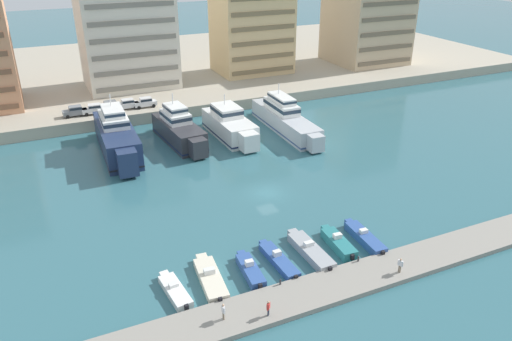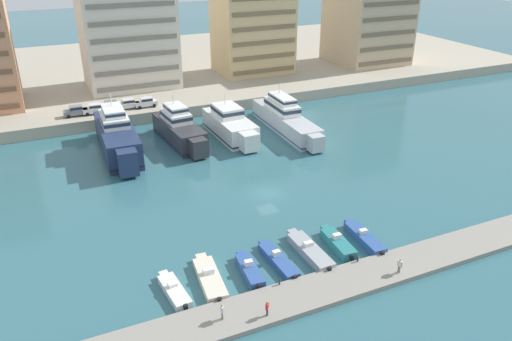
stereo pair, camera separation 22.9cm
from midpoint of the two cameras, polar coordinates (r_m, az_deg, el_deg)
The scene contains 27 objects.
ground_plane at distance 66.24m, azimuth 1.42°, elevation -2.59°, with size 400.00×400.00×0.00m, color #336670.
quay_promenade at distance 126.76m, azimuth -12.27°, elevation 11.19°, with size 180.00×70.00×2.09m, color #ADA38E.
pier_dock at distance 51.48m, azimuth 11.50°, elevation -12.04°, with size 120.00×4.67×0.53m, color gray.
yacht_navy_far_left at distance 80.43m, azimuth -15.49°, elevation 3.76°, with size 5.65×20.51×8.71m.
yacht_charcoal_left at distance 82.47m, azimuth -8.65°, elevation 4.65°, with size 5.71×16.69×7.85m.
yacht_white_mid_left at distance 84.13m, azimuth -2.86°, elevation 5.20°, with size 5.34×16.38×6.85m.
yacht_silver_center_left at distance 86.95m, azimuth 3.46°, elevation 5.94°, with size 4.52×22.33×7.66m.
motorboat_white_far_left at distance 49.55m, azimuth -9.23°, elevation -13.36°, with size 2.08×6.21×1.07m.
motorboat_cream_left at distance 50.57m, azimuth -5.21°, elevation -12.11°, with size 2.64×7.83×1.32m.
motorboat_blue_mid_left at distance 51.29m, azimuth -0.63°, elevation -11.29°, with size 1.94×6.25×1.45m.
motorboat_blue_center_left at distance 52.87m, azimuth 2.63°, elevation -10.17°, with size 1.72×7.46×1.30m.
motorboat_grey_center at distance 54.34m, azimuth 6.26°, elevation -9.09°, with size 2.03×8.17×1.38m.
motorboat_teal_center_right at distance 55.87m, azimuth 9.42°, elevation -8.17°, with size 2.06×6.48×1.55m.
motorboat_blue_mid_right at distance 57.41m, azimuth 12.37°, elevation -7.51°, with size 1.94×7.35×1.36m.
car_grey_far_left at distance 93.47m, azimuth -19.84°, elevation 6.47°, with size 4.14×2.00×1.80m.
car_white_left at distance 93.49m, azimuth -17.88°, elevation 6.76°, with size 4.17×2.06×1.80m.
car_grey_mid_left at distance 94.45m, azimuth -16.23°, elevation 7.16°, with size 4.11×1.93×1.80m.
car_white_center_left at distance 94.67m, azimuth -14.36°, elevation 7.43°, with size 4.14×2.00×1.80m.
car_white_center at distance 94.84m, azimuth -12.39°, elevation 7.66°, with size 4.11×1.93×1.80m.
apartment_block_left at distance 107.99m, azimuth -14.45°, elevation 15.15°, with size 18.30×14.67×24.07m.
apartment_block_mid_left at distance 116.36m, azimuth -0.32°, elevation 16.56°, with size 16.46×12.75×23.84m.
apartment_block_center_left at distance 128.61m, azimuth 12.82°, elevation 17.18°, with size 16.68×16.91×25.45m.
pedestrian_near_edge at distance 45.48m, azimuth 1.45°, elevation -15.33°, with size 0.46×0.46×1.57m.
pedestrian_mid_deck at distance 45.18m, azimuth -3.74°, elevation -15.64°, with size 0.25×0.64×1.66m.
pedestrian_far_side at distance 52.32m, azimuth 16.23°, elevation -10.27°, with size 0.34×0.60×1.62m.
bollard_west at distance 49.25m, azimuth 2.84°, elevation -12.57°, with size 0.20×0.20×0.61m.
bollard_west_mid at distance 53.25m, azimuth 11.68°, elevation -9.84°, with size 0.20×0.20×0.61m.
Camera 2 is at (-25.52, -52.56, 31.21)m, focal length 35.00 mm.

